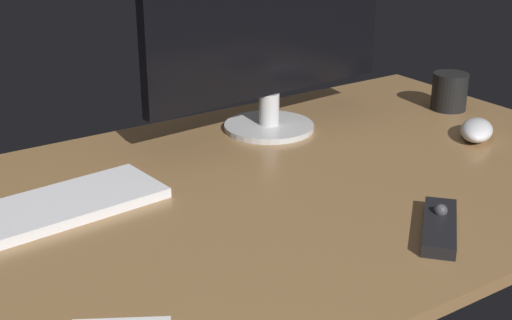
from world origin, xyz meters
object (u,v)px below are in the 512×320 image
at_px(coffee_mug, 450,91).
at_px(computer_mouse, 477,130).
at_px(keyboard, 31,214).
at_px(monitor, 270,31).
at_px(media_remote, 440,226).

bearing_deg(coffee_mug, computer_mouse, -121.58).
height_order(keyboard, coffee_mug, coffee_mug).
bearing_deg(coffee_mug, monitor, 164.62).
height_order(computer_mouse, coffee_mug, coffee_mug).
relative_size(computer_mouse, media_remote, 0.74).
height_order(keyboard, computer_mouse, computer_mouse).
distance_m(monitor, computer_mouse, 0.47).
relative_size(monitor, computer_mouse, 4.97).
distance_m(monitor, media_remote, 0.57).
bearing_deg(computer_mouse, media_remote, 176.63).
bearing_deg(monitor, keyboard, -169.91).
xyz_separation_m(keyboard, computer_mouse, (0.87, -0.15, 0.01)).
relative_size(monitor, media_remote, 3.66).
distance_m(keyboard, coffee_mug, 0.97).
relative_size(monitor, coffee_mug, 6.95).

